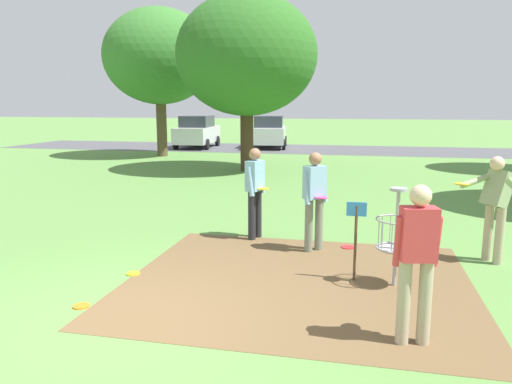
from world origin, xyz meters
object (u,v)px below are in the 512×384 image
at_px(frisbee_far_left, 133,274).
at_px(tree_near_left, 247,56).
at_px(disc_golf_basket, 392,233).
at_px(frisbee_near_basket, 81,306).
at_px(player_foreground_watching, 315,196).
at_px(tree_mid_left, 159,57).
at_px(player_throwing, 417,256).
at_px(player_waiting_right, 255,188).
at_px(player_waiting_left, 496,202).
at_px(parked_car_center_left, 269,132).
at_px(parked_car_leftmost, 197,132).
at_px(frisbee_mid_grass, 408,259).
at_px(frisbee_far_right, 348,247).

height_order(frisbee_far_left, tree_near_left, tree_near_left).
relative_size(disc_golf_basket, tree_near_left, 0.21).
bearing_deg(disc_golf_basket, frisbee_near_basket, -157.16).
bearing_deg(player_foreground_watching, tree_mid_left, 122.06).
height_order(player_throwing, player_waiting_right, same).
xyz_separation_m(player_waiting_right, tree_mid_left, (-7.62, 13.47, 3.74)).
bearing_deg(tree_mid_left, frisbee_near_basket, -70.07).
distance_m(player_foreground_watching, frisbee_near_basket, 4.09).
distance_m(player_waiting_left, frisbee_far_left, 5.73).
bearing_deg(player_waiting_left, player_waiting_right, 171.98).
distance_m(player_foreground_watching, tree_mid_left, 16.97).
height_order(player_waiting_left, frisbee_near_basket, player_waiting_left).
xyz_separation_m(disc_golf_basket, parked_car_center_left, (-5.78, 21.12, 0.17)).
distance_m(tree_near_left, parked_car_leftmost, 11.08).
relative_size(frisbee_near_basket, tree_mid_left, 0.03).
bearing_deg(tree_mid_left, frisbee_mid_grass, -53.95).
distance_m(disc_golf_basket, frisbee_far_left, 3.81).
bearing_deg(player_waiting_left, frisbee_far_right, 172.31).
bearing_deg(player_waiting_right, frisbee_far_right, -8.45).
bearing_deg(frisbee_mid_grass, player_throwing, -94.05).
height_order(player_waiting_left, frisbee_far_right, player_waiting_left).
relative_size(player_waiting_right, parked_car_center_left, 0.39).
bearing_deg(frisbee_far_right, tree_mid_left, 124.30).
bearing_deg(parked_car_leftmost, frisbee_far_right, -63.55).
xyz_separation_m(frisbee_far_right, tree_near_left, (-4.09, 9.43, 4.24)).
bearing_deg(tree_near_left, player_waiting_right, -75.62).
bearing_deg(parked_car_leftmost, player_waiting_right, -67.72).
distance_m(player_foreground_watching, parked_car_center_left, 20.25).
bearing_deg(player_throwing, parked_car_leftmost, 114.52).
relative_size(frisbee_near_basket, parked_car_center_left, 0.05).
relative_size(disc_golf_basket, frisbee_far_left, 6.88).
relative_size(player_foreground_watching, tree_mid_left, 0.25).
bearing_deg(parked_car_center_left, frisbee_mid_grass, -72.87).
bearing_deg(player_foreground_watching, frisbee_far_left, -144.79).
relative_size(player_foreground_watching, tree_near_left, 0.26).
xyz_separation_m(player_foreground_watching, player_throwing, (1.35, -3.09, 0.00)).
height_order(player_waiting_right, tree_near_left, tree_near_left).
relative_size(player_waiting_left, parked_car_leftmost, 0.40).
bearing_deg(frisbee_mid_grass, player_foreground_watching, 173.17).
xyz_separation_m(tree_mid_left, parked_car_leftmost, (0.09, 4.90, -3.78)).
height_order(player_foreground_watching, player_waiting_left, same).
bearing_deg(tree_mid_left, parked_car_center_left, 53.55).
relative_size(frisbee_far_left, tree_near_left, 0.03).
height_order(player_foreground_watching, frisbee_mid_grass, player_foreground_watching).
height_order(frisbee_far_right, parked_car_leftmost, parked_car_leftmost).
relative_size(tree_near_left, parked_car_leftmost, 1.50).
distance_m(player_throwing, tree_near_left, 14.10).
xyz_separation_m(player_waiting_left, frisbee_near_basket, (-5.45, -3.00, -0.98)).
relative_size(frisbee_far_left, tree_mid_left, 0.03).
bearing_deg(frisbee_near_basket, parked_car_center_left, 94.95).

